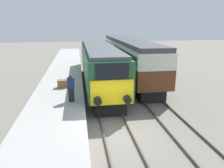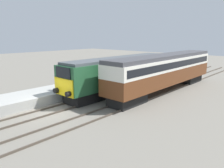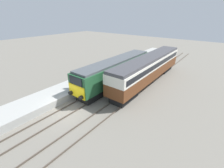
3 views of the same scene
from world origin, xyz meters
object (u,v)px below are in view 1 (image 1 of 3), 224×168
at_px(locomotive, 99,64).
at_px(passenger_carriage, 128,54).
at_px(person_on_platform, 71,88).
at_px(luggage_crate, 62,84).

height_order(locomotive, passenger_carriage, passenger_carriage).
relative_size(passenger_carriage, person_on_platform, 9.83).
bearing_deg(locomotive, passenger_carriage, 44.58).
relative_size(locomotive, person_on_platform, 8.53).
distance_m(passenger_carriage, luggage_crate, 8.94).
xyz_separation_m(locomotive, person_on_platform, (-2.33, -5.86, -0.38)).
xyz_separation_m(passenger_carriage, luggage_crate, (-6.48, -6.03, -1.26)).
bearing_deg(passenger_carriage, person_on_platform, -121.90).
bearing_deg(locomotive, luggage_crate, -138.99).
relative_size(person_on_platform, luggage_crate, 2.51).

